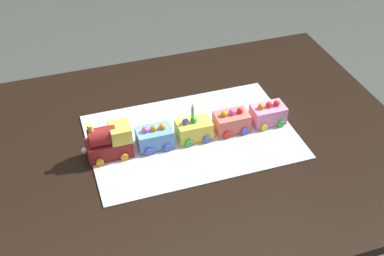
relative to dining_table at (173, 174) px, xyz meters
The scene contains 8 objects.
dining_table is the anchor object (origin of this frame).
cake_board 0.13m from the dining_table, 19.24° to the left, with size 0.60×0.40×0.00m, color silver.
cake_locomotive 0.24m from the dining_table, behind, with size 0.14×0.08×0.12m.
cake_car_gondola_sky_blue 0.15m from the dining_table, 159.75° to the left, with size 0.10×0.08×0.07m.
cake_car_caboose_lemon 0.16m from the dining_table, 13.96° to the left, with size 0.10×0.08×0.07m.
cake_car_tanker_coral 0.24m from the dining_table, ahead, with size 0.10×0.08×0.07m.
cake_car_hopper_bubblegum 0.34m from the dining_table, ahead, with size 0.10×0.08×0.07m.
birthday_candle 0.22m from the dining_table, 14.56° to the left, with size 0.01×0.01×0.05m.
Camera 1 is at (-0.30, -1.08, 1.69)m, focal length 47.72 mm.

